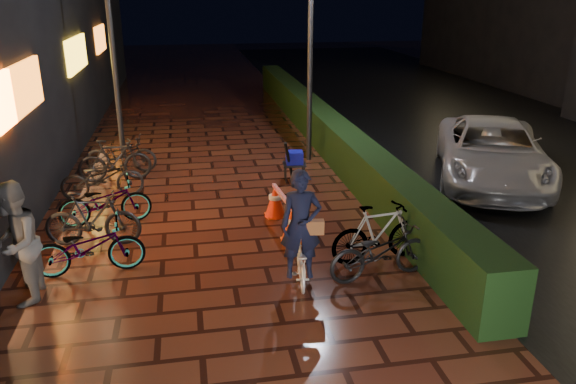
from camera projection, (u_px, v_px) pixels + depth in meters
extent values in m
plane|color=#381911|center=(235.00, 287.00, 8.58)|extent=(80.00, 80.00, 0.00)
cube|color=black|center=(560.00, 162.00, 14.72)|extent=(11.00, 60.00, 0.01)
cube|color=black|center=(322.00, 127.00, 16.36)|extent=(0.70, 20.00, 1.00)
imported|color=#535355|center=(16.00, 244.00, 7.90)|extent=(0.71, 0.90, 1.82)
imported|color=#A7A6AB|center=(492.00, 152.00, 13.09)|extent=(4.12, 5.55, 1.40)
cube|color=orange|center=(19.00, 91.00, 9.88)|extent=(0.08, 3.00, 0.90)
cube|color=yellow|center=(77.00, 54.00, 15.42)|extent=(0.08, 2.80, 0.90)
cube|color=orange|center=(100.00, 39.00, 20.05)|extent=(0.08, 2.20, 0.90)
cylinder|color=black|center=(310.00, 64.00, 14.13)|extent=(0.15, 0.15, 4.98)
cylinder|color=black|center=(114.00, 63.00, 14.29)|extent=(0.17, 0.17, 5.03)
imported|color=white|center=(300.00, 260.00, 8.70)|extent=(0.60, 1.31, 0.67)
imported|color=black|center=(301.00, 225.00, 8.39)|extent=(0.67, 0.48, 1.70)
cube|color=brown|center=(314.00, 227.00, 8.40)|extent=(0.31, 0.16, 0.22)
cone|color=red|center=(292.00, 224.00, 10.02)|extent=(0.42, 0.42, 0.67)
cone|color=#FF2C0D|center=(275.00, 200.00, 11.14)|extent=(0.42, 0.42, 0.67)
cube|color=#E05E0B|center=(292.00, 240.00, 10.13)|extent=(0.39, 0.39, 0.03)
cube|color=#E33C0B|center=(275.00, 215.00, 11.25)|extent=(0.39, 0.39, 0.03)
cube|color=red|center=(283.00, 197.00, 10.48)|extent=(0.20, 1.43, 0.07)
cube|color=black|center=(294.00, 164.00, 13.23)|extent=(0.58, 0.49, 0.04)
cylinder|color=black|center=(286.00, 175.00, 13.12)|extent=(0.03, 0.03, 0.37)
cylinder|color=black|center=(304.00, 175.00, 13.16)|extent=(0.03, 0.03, 0.37)
cylinder|color=black|center=(285.00, 170.00, 13.45)|extent=(0.03, 0.03, 0.37)
cylinder|color=black|center=(303.00, 170.00, 13.49)|extent=(0.03, 0.03, 0.37)
cube|color=#0C0F9E|center=(294.00, 157.00, 13.18)|extent=(0.42, 0.37, 0.29)
cylinder|color=black|center=(289.00, 160.00, 13.04)|extent=(0.29, 0.35, 0.94)
imported|color=black|center=(105.00, 202.00, 10.73)|extent=(1.79, 0.85, 0.91)
imported|color=black|center=(115.00, 160.00, 13.15)|extent=(1.71, 0.64, 1.01)
imported|color=black|center=(102.00, 178.00, 12.08)|extent=(1.78, 0.79, 0.91)
imported|color=black|center=(88.00, 247.00, 8.85)|extent=(1.77, 0.74, 0.91)
imported|color=black|center=(92.00, 219.00, 9.81)|extent=(1.72, 0.67, 1.01)
imported|color=black|center=(121.00, 154.00, 13.81)|extent=(1.78, 0.80, 0.91)
imported|color=black|center=(379.00, 233.00, 9.26)|extent=(1.72, 0.70, 1.01)
imported|color=black|center=(381.00, 251.00, 8.72)|extent=(1.80, 0.88, 0.91)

